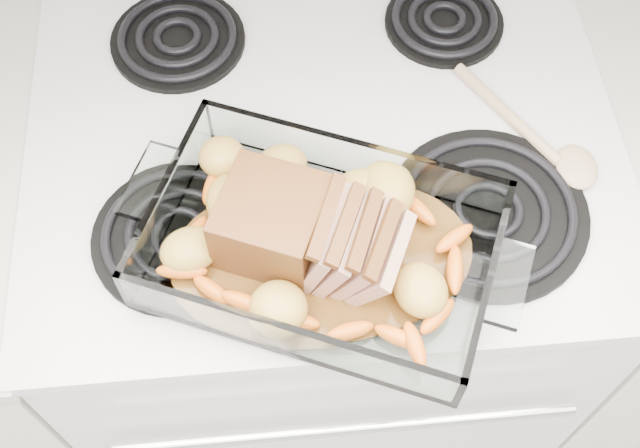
{
  "coord_description": "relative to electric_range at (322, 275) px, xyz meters",
  "views": [
    {
      "loc": [
        -0.06,
        1.01,
        1.79
      ],
      "look_at": [
        -0.02,
        1.47,
        0.99
      ],
      "focal_mm": 45.0,
      "sensor_mm": 36.0,
      "label": 1
    }
  ],
  "objects": [
    {
      "name": "electric_range",
      "position": [
        0.0,
        0.0,
        0.0
      ],
      "size": [
        0.78,
        0.7,
        1.12
      ],
      "color": "white",
      "rests_on": "ground"
    },
    {
      "name": "wooden_spoon",
      "position": [
        0.28,
        -0.07,
        0.46
      ],
      "size": [
        0.15,
        0.21,
        0.02
      ],
      "rotation": [
        0.0,
        0.0,
        0.54
      ],
      "color": "tan",
      "rests_on": "electric_range"
    },
    {
      "name": "baking_dish",
      "position": [
        -0.02,
        -0.21,
        0.48
      ],
      "size": [
        0.39,
        0.26,
        0.07
      ],
      "rotation": [
        0.0,
        0.0,
        -0.41
      ],
      "color": "white",
      "rests_on": "electric_range"
    },
    {
      "name": "pork_roast",
      "position": [
        -0.05,
        -0.21,
        0.51
      ],
      "size": [
        0.21,
        0.11,
        0.09
      ],
      "rotation": [
        0.0,
        0.0,
        -0.25
      ],
      "color": "#5F3010",
      "rests_on": "baking_dish"
    },
    {
      "name": "roast_vegetables",
      "position": [
        -0.02,
        -0.17,
        0.49
      ],
      "size": [
        0.38,
        0.21,
        0.05
      ],
      "rotation": [
        0.0,
        0.0,
        0.26
      ],
      "color": "orange",
      "rests_on": "baking_dish"
    }
  ]
}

